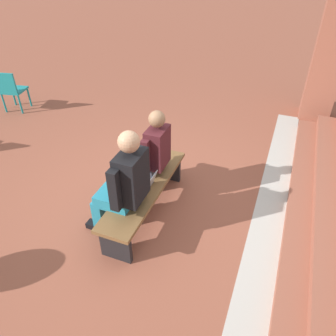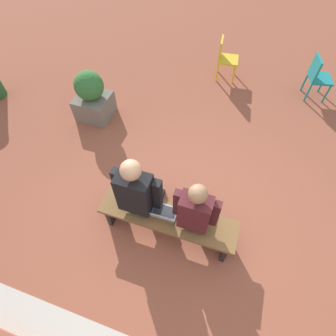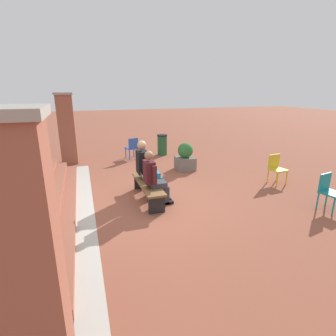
# 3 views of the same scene
# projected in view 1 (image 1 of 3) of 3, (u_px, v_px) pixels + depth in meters

# --- Properties ---
(ground_plane) EXTENTS (60.00, 60.00, 0.00)m
(ground_plane) POSITION_uv_depth(u_px,v_px,m) (150.00, 204.00, 4.50)
(ground_plane) COLOR brown
(concrete_strip) EXTENTS (7.25, 0.40, 0.01)m
(concrete_strip) POSITION_uv_depth(u_px,v_px,m) (263.00, 244.00, 3.91)
(concrete_strip) COLOR #B7B2A8
(concrete_strip) RESTS_ON ground
(brick_steps) EXTENTS (6.45, 0.90, 0.45)m
(brick_steps) POSITION_uv_depth(u_px,v_px,m) (335.00, 253.00, 3.59)
(brick_steps) COLOR #93513D
(brick_steps) RESTS_ON ground
(brick_pillar_left_of_steps) EXTENTS (0.64, 0.64, 2.57)m
(brick_pillar_left_of_steps) POSITION_uv_depth(u_px,v_px,m) (331.00, 50.00, 5.93)
(brick_pillar_left_of_steps) COLOR #93513D
(brick_pillar_left_of_steps) RESTS_ON ground
(bench) EXTENTS (1.80, 0.44, 0.45)m
(bench) POSITION_uv_depth(u_px,v_px,m) (145.00, 192.00, 4.16)
(bench) COLOR brown
(bench) RESTS_ON ground
(person_student) EXTENTS (0.54, 0.68, 1.33)m
(person_student) POSITION_uv_depth(u_px,v_px,m) (150.00, 154.00, 4.22)
(person_student) COLOR #383842
(person_student) RESTS_ON ground
(person_adult) EXTENTS (0.60, 0.76, 1.44)m
(person_adult) POSITION_uv_depth(u_px,v_px,m) (123.00, 183.00, 3.65)
(person_adult) COLOR teal
(person_adult) RESTS_ON ground
(laptop) EXTENTS (0.32, 0.29, 0.21)m
(laptop) POSITION_uv_depth(u_px,v_px,m) (144.00, 186.00, 4.02)
(laptop) COLOR #9EA0A5
(laptop) RESTS_ON bench
(plastic_chair_near_bench_left) EXTENTS (0.50, 0.50, 0.84)m
(plastic_chair_near_bench_left) POSITION_uv_depth(u_px,v_px,m) (11.00, 89.00, 6.58)
(plastic_chair_near_bench_left) COLOR teal
(plastic_chair_near_bench_left) RESTS_ON ground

